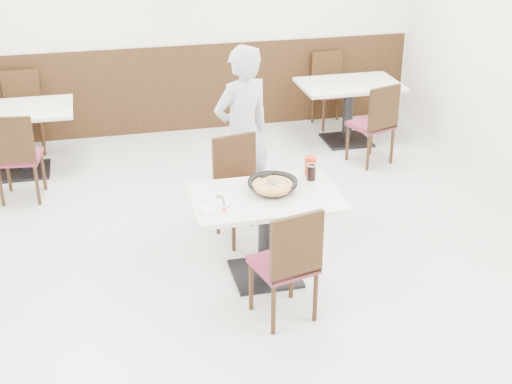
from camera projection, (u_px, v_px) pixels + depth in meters
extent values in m
plane|color=#A7A7A3|center=(245.00, 264.00, 6.20)|extent=(7.00, 7.00, 0.00)
cube|color=silver|center=(182.00, 21.00, 8.68)|extent=(6.00, 0.04, 2.80)
cube|color=black|center=(185.00, 89.00, 9.02)|extent=(5.90, 0.03, 1.10)
cylinder|color=black|center=(273.00, 191.00, 5.75)|extent=(0.12, 0.12, 0.04)
cylinder|color=black|center=(273.00, 186.00, 5.79)|extent=(0.39, 0.39, 0.01)
cylinder|color=tan|center=(272.00, 187.00, 5.72)|extent=(0.35, 0.35, 0.02)
cube|color=silver|center=(274.00, 181.00, 5.74)|extent=(0.11, 0.12, 0.00)
cube|color=white|center=(212.00, 208.00, 5.51)|extent=(0.19, 0.19, 0.00)
cylinder|color=white|center=(219.00, 203.00, 5.58)|extent=(0.21, 0.21, 0.01)
cube|color=silver|center=(223.00, 201.00, 5.58)|extent=(0.03, 0.18, 0.00)
cylinder|color=black|center=(311.00, 173.00, 5.97)|extent=(0.08, 0.08, 0.13)
cylinder|color=red|center=(310.00, 166.00, 6.06)|extent=(0.11, 0.11, 0.16)
imported|color=silver|center=(242.00, 132.00, 6.76)|extent=(0.72, 0.61, 1.68)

